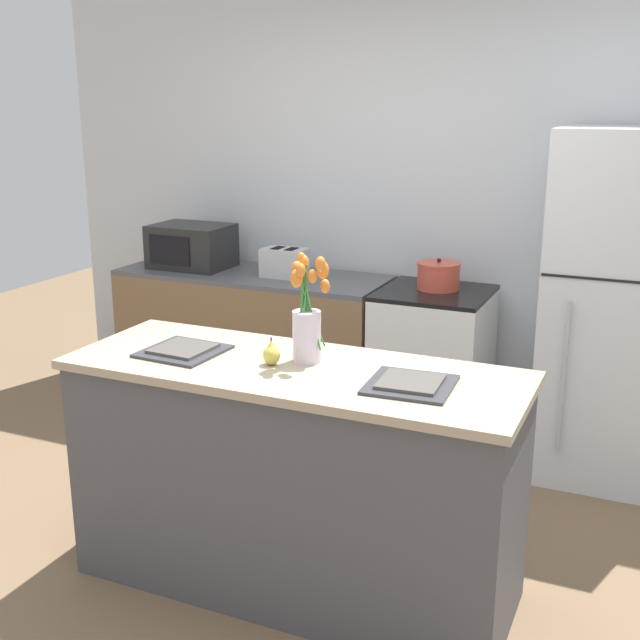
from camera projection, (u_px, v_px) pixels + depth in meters
name	position (u px, v px, depth m)	size (l,w,h in m)	color
ground_plane	(296.00, 582.00, 3.34)	(10.00, 10.00, 0.00)	brown
back_wall	(441.00, 203.00, 4.74)	(5.20, 0.08, 2.70)	silver
kitchen_island	(295.00, 478.00, 3.21)	(1.80, 0.66, 0.95)	#4C4C51
back_counter	(254.00, 343.00, 5.04)	(1.68, 0.60, 0.91)	brown
stove_range	(432.00, 368.00, 4.59)	(0.60, 0.61, 0.91)	silver
refrigerator	(615.00, 309.00, 4.09)	(0.68, 0.67, 1.81)	silver
flower_vase	(307.00, 319.00, 3.09)	(0.14, 0.17, 0.43)	silver
pear_figurine	(271.00, 354.00, 3.09)	(0.07, 0.07, 0.11)	#E5CC4C
plate_setting_left	(183.00, 350.00, 3.24)	(0.32, 0.32, 0.02)	#333338
plate_setting_right	(410.00, 384.00, 2.86)	(0.32, 0.32, 0.02)	#333338
toaster	(285.00, 262.00, 4.80)	(0.28, 0.18, 0.17)	#B7BABC
cooking_pot	(438.00, 276.00, 4.49)	(0.25, 0.25, 0.18)	#CC4C38
microwave	(192.00, 246.00, 5.05)	(0.48, 0.37, 0.27)	black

